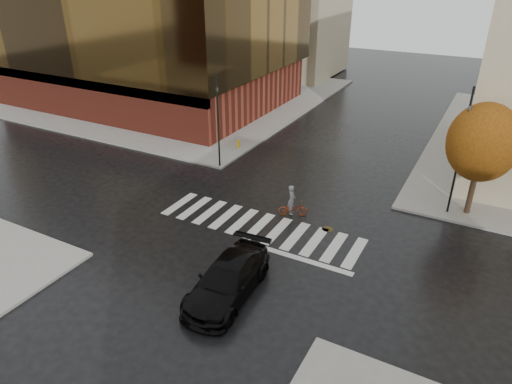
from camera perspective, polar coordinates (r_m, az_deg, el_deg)
ground at (r=25.13m, az=-0.13°, el=-4.79°), size 120.00×120.00×0.00m
sidewalk_nw at (r=52.25m, az=-9.59°, el=11.98°), size 30.00×30.00×0.15m
crosswalk at (r=25.50m, az=0.41°, el=-4.27°), size 12.00×3.00×0.01m
office_glass at (r=49.14m, az=-13.60°, el=20.47°), size 27.00×19.00×16.00m
tree_ne_a at (r=27.59m, az=26.52°, el=5.54°), size 3.80×3.80×6.50m
sedan at (r=20.28m, az=-3.55°, el=-10.86°), size 2.66×5.68×1.60m
cyclist at (r=26.32m, az=4.58°, el=-1.68°), size 1.76×1.23×1.90m
traffic_light_nw at (r=31.48m, az=-4.79°, el=9.39°), size 0.20×0.18×6.51m
traffic_light_ne at (r=27.24m, az=24.33°, el=5.47°), size 0.17×0.20×7.35m
fire_hydrant at (r=35.82m, az=-2.23°, el=6.12°), size 0.23×0.23×0.65m
manhole at (r=25.52m, az=8.94°, el=-4.60°), size 0.63×0.63×0.01m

